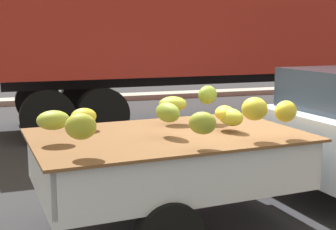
% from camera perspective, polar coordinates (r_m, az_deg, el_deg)
% --- Properties ---
extents(ground, '(220.00, 220.00, 0.00)m').
position_cam_1_polar(ground, '(6.05, 10.51, -11.05)').
color(ground, '#28282B').
extents(curb_strip, '(80.00, 0.80, 0.16)m').
position_cam_1_polar(curb_strip, '(15.47, -7.85, 2.10)').
color(curb_strip, gray).
rests_on(curb_strip, ground).
extents(pickup_truck, '(5.20, 2.14, 1.70)m').
position_cam_1_polar(pickup_truck, '(6.13, 17.70, -2.49)').
color(pickup_truck, silver).
rests_on(pickup_truck, ground).
extents(semi_trailer, '(12.06, 2.87, 3.95)m').
position_cam_1_polar(semi_trailer, '(11.77, 7.93, 11.70)').
color(semi_trailer, maroon).
rests_on(semi_trailer, ground).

